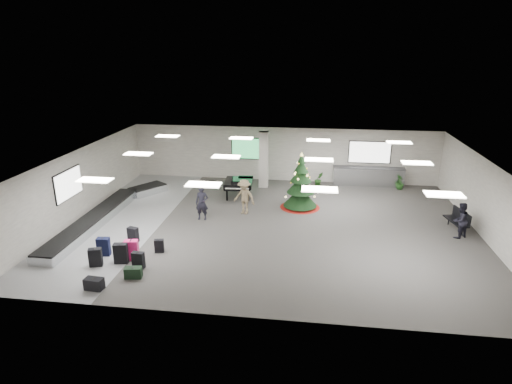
# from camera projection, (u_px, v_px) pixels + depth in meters

# --- Properties ---
(ground) EXTENTS (18.00, 18.00, 0.00)m
(ground) POSITION_uv_depth(u_px,v_px,m) (271.00, 225.00, 19.35)
(ground) COLOR #3A3835
(ground) RESTS_ON ground
(room_envelope) EXTENTS (18.02, 14.02, 3.21)m
(room_envelope) POSITION_uv_depth(u_px,v_px,m) (265.00, 172.00, 19.28)
(room_envelope) COLOR #9F9991
(room_envelope) RESTS_ON ground
(baggage_carousel) EXTENTS (2.28, 9.71, 0.43)m
(baggage_carousel) POSITION_uv_depth(u_px,v_px,m) (106.00, 213.00, 20.19)
(baggage_carousel) COLOR silver
(baggage_carousel) RESTS_ON ground
(service_counter) EXTENTS (4.05, 0.65, 1.08)m
(service_counter) POSITION_uv_depth(u_px,v_px,m) (368.00, 176.00, 24.79)
(service_counter) COLOR silver
(service_counter) RESTS_ON ground
(suitcase_0) EXTENTS (0.54, 0.36, 0.80)m
(suitcase_0) POSITION_uv_depth(u_px,v_px,m) (121.00, 253.00, 15.89)
(suitcase_0) COLOR black
(suitcase_0) RESTS_ON ground
(suitcase_1) EXTENTS (0.46, 0.28, 0.69)m
(suitcase_1) POSITION_uv_depth(u_px,v_px,m) (120.00, 253.00, 16.03)
(suitcase_1) COLOR black
(suitcase_1) RESTS_ON ground
(pink_suitcase) EXTENTS (0.55, 0.37, 0.81)m
(pink_suitcase) POSITION_uv_depth(u_px,v_px,m) (132.00, 250.00, 16.14)
(pink_suitcase) COLOR #E01D6A
(pink_suitcase) RESTS_ON ground
(suitcase_3) EXTENTS (0.39, 0.27, 0.55)m
(suitcase_3) POSITION_uv_depth(u_px,v_px,m) (159.00, 246.00, 16.76)
(suitcase_3) COLOR black
(suitcase_3) RESTS_ON ground
(navy_suitcase) EXTENTS (0.50, 0.33, 0.75)m
(navy_suitcase) POSITION_uv_depth(u_px,v_px,m) (104.00, 247.00, 16.48)
(navy_suitcase) COLOR black
(navy_suitcase) RESTS_ON ground
(suitcase_5) EXTENTS (0.52, 0.38, 0.72)m
(suitcase_5) POSITION_uv_depth(u_px,v_px,m) (96.00, 257.00, 15.67)
(suitcase_5) COLOR black
(suitcase_5) RESTS_ON ground
(green_duffel) EXTENTS (0.63, 0.39, 0.41)m
(green_duffel) POSITION_uv_depth(u_px,v_px,m) (133.00, 273.00, 14.93)
(green_duffel) COLOR black
(green_duffel) RESTS_ON ground
(suitcase_7) EXTENTS (0.45, 0.27, 0.65)m
(suitcase_7) POSITION_uv_depth(u_px,v_px,m) (138.00, 260.00, 15.55)
(suitcase_7) COLOR black
(suitcase_7) RESTS_ON ground
(suitcase_8) EXTENTS (0.47, 0.35, 0.65)m
(suitcase_8) POSITION_uv_depth(u_px,v_px,m) (133.00, 235.00, 17.66)
(suitcase_8) COLOR black
(suitcase_8) RESTS_ON ground
(black_duffel) EXTENTS (0.64, 0.38, 0.42)m
(black_duffel) POSITION_uv_depth(u_px,v_px,m) (94.00, 284.00, 14.21)
(black_duffel) COLOR black
(black_duffel) RESTS_ON ground
(christmas_tree) EXTENTS (2.00, 2.00, 2.85)m
(christmas_tree) POSITION_uv_depth(u_px,v_px,m) (300.00, 189.00, 21.24)
(christmas_tree) COLOR #641308
(christmas_tree) RESTS_ON ground
(grand_piano) EXTENTS (1.58, 1.96, 1.06)m
(grand_piano) POSITION_uv_depth(u_px,v_px,m) (239.00, 183.00, 22.80)
(grand_piano) COLOR black
(grand_piano) RESTS_ON ground
(bench) EXTENTS (0.77, 1.52, 0.92)m
(bench) POSITION_uv_depth(u_px,v_px,m) (459.00, 219.00, 18.72)
(bench) COLOR black
(bench) RESTS_ON ground
(traveler_a) EXTENTS (0.60, 0.40, 1.65)m
(traveler_a) POSITION_uv_depth(u_px,v_px,m) (202.00, 203.00, 19.78)
(traveler_a) COLOR black
(traveler_a) RESTS_ON ground
(traveler_b) EXTENTS (1.26, 0.99, 1.71)m
(traveler_b) POSITION_uv_depth(u_px,v_px,m) (244.00, 197.00, 20.47)
(traveler_b) COLOR #816E50
(traveler_b) RESTS_ON ground
(traveler_bench) EXTENTS (0.95, 0.91, 1.55)m
(traveler_bench) POSITION_uv_depth(u_px,v_px,m) (460.00, 220.00, 17.91)
(traveler_bench) COLOR black
(traveler_bench) RESTS_ON ground
(potted_plant_left) EXTENTS (0.58, 0.53, 0.86)m
(potted_plant_left) POSITION_uv_depth(u_px,v_px,m) (319.00, 179.00, 24.60)
(potted_plant_left) COLOR #144118
(potted_plant_left) RESTS_ON ground
(potted_plant_right) EXTENTS (0.59, 0.59, 0.76)m
(potted_plant_right) POSITION_uv_depth(u_px,v_px,m) (400.00, 183.00, 24.16)
(potted_plant_right) COLOR #144118
(potted_plant_right) RESTS_ON ground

